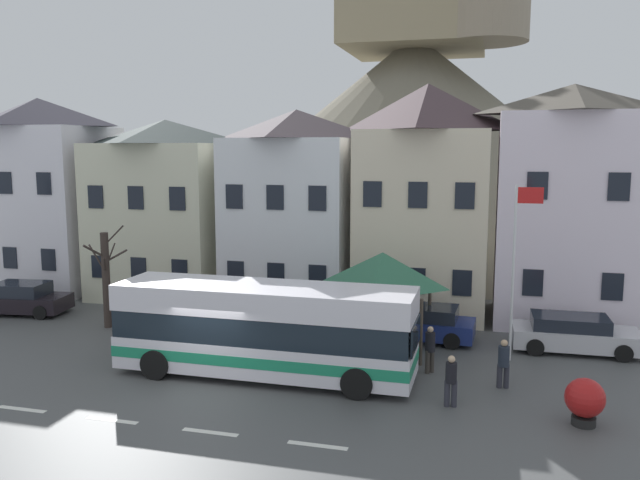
# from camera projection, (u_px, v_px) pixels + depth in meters

# --- Properties ---
(ground_plane) EXTENTS (40.00, 60.00, 0.07)m
(ground_plane) POSITION_uv_depth(u_px,v_px,m) (205.00, 389.00, 20.40)
(ground_plane) COLOR #4D4F4F
(townhouse_00) EXTENTS (6.85, 5.53, 10.26)m
(townhouse_00) POSITION_uv_depth(u_px,v_px,m) (43.00, 194.00, 34.70)
(townhouse_00) COLOR white
(townhouse_00) RESTS_ON ground_plane
(townhouse_01) EXTENTS (6.48, 6.15, 9.06)m
(townhouse_01) POSITION_uv_depth(u_px,v_px,m) (168.00, 208.00, 33.21)
(townhouse_01) COLOR beige
(townhouse_01) RESTS_ON ground_plane
(townhouse_02) EXTENTS (5.84, 6.58, 9.47)m
(townhouse_02) POSITION_uv_depth(u_px,v_px,m) (297.00, 207.00, 31.62)
(townhouse_02) COLOR white
(townhouse_02) RESTS_ON ground_plane
(townhouse_03) EXTENTS (5.77, 7.03, 10.56)m
(townhouse_03) POSITION_uv_depth(u_px,v_px,m) (426.00, 198.00, 30.15)
(townhouse_03) COLOR beige
(townhouse_03) RESTS_ON ground_plane
(townhouse_04) EXTENTS (6.00, 5.21, 10.30)m
(townhouse_04) POSITION_uv_depth(u_px,v_px,m) (569.00, 205.00, 27.71)
(townhouse_04) COLOR white
(townhouse_04) RESTS_ON ground_plane
(hilltop_castle) EXTENTS (41.51, 41.51, 25.57)m
(hilltop_castle) POSITION_uv_depth(u_px,v_px,m) (414.00, 135.00, 51.51)
(hilltop_castle) COLOR #6D6756
(hilltop_castle) RESTS_ON ground_plane
(transit_bus) EXTENTS (10.07, 2.75, 3.10)m
(transit_bus) POSITION_uv_depth(u_px,v_px,m) (265.00, 331.00, 21.32)
(transit_bus) COLOR white
(transit_bus) RESTS_ON ground_plane
(bus_shelter) EXTENTS (3.60, 3.60, 3.71)m
(bus_shelter) POSITION_uv_depth(u_px,v_px,m) (383.00, 270.00, 24.16)
(bus_shelter) COLOR #473D33
(bus_shelter) RESTS_ON ground_plane
(parked_car_00) EXTENTS (4.59, 2.12, 1.28)m
(parked_car_00) POSITION_uv_depth(u_px,v_px,m) (178.00, 309.00, 27.98)
(parked_car_00) COLOR maroon
(parked_car_00) RESTS_ON ground_plane
(parked_car_01) EXTENTS (4.60, 2.04, 1.37)m
(parked_car_01) POSITION_uv_depth(u_px,v_px,m) (574.00, 334.00, 24.04)
(parked_car_01) COLOR silver
(parked_car_01) RESTS_ON ground_plane
(parked_car_02) EXTENTS (4.06, 2.36, 1.45)m
(parked_car_02) POSITION_uv_depth(u_px,v_px,m) (24.00, 299.00, 29.58)
(parked_car_02) COLOR black
(parked_car_02) RESTS_ON ground_plane
(parked_car_03) EXTENTS (4.55, 2.13, 1.39)m
(parked_car_03) POSITION_uv_depth(u_px,v_px,m) (419.00, 323.00, 25.55)
(parked_car_03) COLOR navy
(parked_car_03) RESTS_ON ground_plane
(pedestrian_00) EXTENTS (0.39, 0.35, 1.58)m
(pedestrian_00) POSITION_uv_depth(u_px,v_px,m) (504.00, 362.00, 20.35)
(pedestrian_00) COLOR #2D2D38
(pedestrian_00) RESTS_ON ground_plane
(pedestrian_01) EXTENTS (0.38, 0.33, 1.56)m
(pedestrian_01) POSITION_uv_depth(u_px,v_px,m) (451.00, 379.00, 18.85)
(pedestrian_01) COLOR #2D2D38
(pedestrian_01) RESTS_ON ground_plane
(pedestrian_02) EXTENTS (0.34, 0.34, 1.62)m
(pedestrian_02) POSITION_uv_depth(u_px,v_px,m) (430.00, 347.00, 21.71)
(pedestrian_02) COLOR #38332D
(pedestrian_02) RESTS_ON ground_plane
(public_bench) EXTENTS (1.66, 0.48, 0.87)m
(public_bench) POSITION_uv_depth(u_px,v_px,m) (341.00, 316.00, 27.36)
(public_bench) COLOR brown
(public_bench) RESTS_ON ground_plane
(flagpole) EXTENTS (0.95, 0.10, 6.33)m
(flagpole) POSITION_uv_depth(u_px,v_px,m) (516.00, 259.00, 22.57)
(flagpole) COLOR silver
(flagpole) RESTS_ON ground_plane
(harbour_buoy) EXTENTS (1.08, 1.08, 1.33)m
(harbour_buoy) POSITION_uv_depth(u_px,v_px,m) (585.00, 400.00, 17.58)
(harbour_buoy) COLOR black
(harbour_buoy) RESTS_ON ground_plane
(bare_tree_00) EXTENTS (1.70, 1.60, 4.42)m
(bare_tree_00) POSITION_uv_depth(u_px,v_px,m) (106.00, 278.00, 27.10)
(bare_tree_00) COLOR #382D28
(bare_tree_00) RESTS_ON ground_plane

